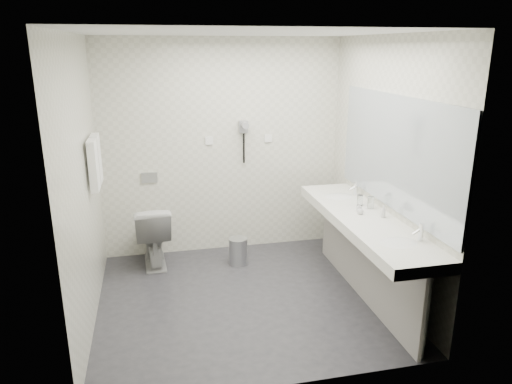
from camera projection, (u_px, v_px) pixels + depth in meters
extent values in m
plane|color=#2A292F|center=(244.00, 299.00, 4.72)|extent=(2.80, 2.80, 0.00)
plane|color=silver|center=(242.00, 32.00, 3.99)|extent=(2.80, 2.80, 0.00)
plane|color=beige|center=(222.00, 148.00, 5.57)|extent=(2.80, 0.00, 2.80)
plane|color=beige|center=(282.00, 227.00, 3.14)|extent=(2.80, 0.00, 2.80)
plane|color=beige|center=(82.00, 186.00, 4.06)|extent=(0.00, 2.60, 2.60)
plane|color=beige|center=(385.00, 169.00, 4.64)|extent=(0.00, 2.60, 2.60)
cube|color=white|center=(364.00, 221.00, 4.53)|extent=(0.55, 2.20, 0.10)
cube|color=gray|center=(364.00, 262.00, 4.66)|extent=(0.03, 2.15, 0.75)
cylinder|color=silver|center=(425.00, 318.00, 3.69)|extent=(0.06, 0.06, 0.75)
cylinder|color=silver|center=(328.00, 224.00, 5.64)|extent=(0.06, 0.06, 0.75)
cube|color=#B2BCC6|center=(395.00, 153.00, 4.39)|extent=(0.02, 2.20, 1.05)
ellipsoid|color=white|center=(398.00, 244.00, 3.91)|extent=(0.40, 0.31, 0.05)
ellipsoid|color=white|center=(338.00, 197.00, 5.13)|extent=(0.40, 0.31, 0.05)
cylinder|color=silver|center=(421.00, 232.00, 3.93)|extent=(0.04, 0.04, 0.15)
cylinder|color=silver|center=(356.00, 188.00, 5.14)|extent=(0.04, 0.04, 0.15)
imported|color=beige|center=(359.00, 208.00, 4.61)|extent=(0.04, 0.04, 0.09)
imported|color=beige|center=(360.00, 210.00, 4.56)|extent=(0.09, 0.09, 0.08)
imported|color=beige|center=(383.00, 211.00, 4.47)|extent=(0.05, 0.05, 0.12)
cylinder|color=silver|center=(371.00, 202.00, 4.72)|extent=(0.08, 0.08, 0.12)
cylinder|color=silver|center=(360.00, 200.00, 4.81)|extent=(0.07, 0.07, 0.11)
imported|color=white|center=(153.00, 234.00, 5.40)|extent=(0.43, 0.71, 0.71)
cube|color=#B2B5BA|center=(149.00, 178.00, 5.46)|extent=(0.18, 0.02, 0.12)
cylinder|color=#B2B5BA|center=(238.00, 252.00, 5.44)|extent=(0.28, 0.28, 0.30)
cylinder|color=#B2B5BA|center=(238.00, 239.00, 5.39)|extent=(0.21, 0.21, 0.02)
cylinder|color=silver|center=(92.00, 139.00, 4.50)|extent=(0.02, 0.62, 0.02)
cube|color=white|center=(94.00, 165.00, 4.43)|extent=(0.07, 0.24, 0.48)
cube|color=white|center=(96.00, 159.00, 4.69)|extent=(0.07, 0.24, 0.48)
cube|color=gray|center=(243.00, 127.00, 5.52)|extent=(0.10, 0.04, 0.14)
cylinder|color=gray|center=(245.00, 125.00, 5.44)|extent=(0.08, 0.14, 0.08)
cylinder|color=black|center=(244.00, 148.00, 5.58)|extent=(0.02, 0.02, 0.35)
cube|color=white|center=(209.00, 141.00, 5.49)|extent=(0.09, 0.02, 0.09)
cube|color=white|center=(268.00, 138.00, 5.64)|extent=(0.09, 0.02, 0.09)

